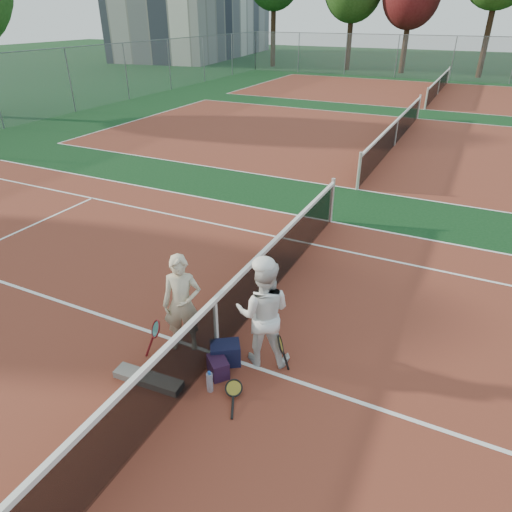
% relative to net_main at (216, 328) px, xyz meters
% --- Properties ---
extents(ground, '(130.00, 130.00, 0.00)m').
position_rel_net_main_xyz_m(ground, '(0.00, 0.00, -0.51)').
color(ground, black).
rests_on(ground, ground).
extents(court_main, '(23.77, 10.97, 0.01)m').
position_rel_net_main_xyz_m(court_main, '(0.00, 0.00, -0.51)').
color(court_main, maroon).
rests_on(court_main, ground).
extents(court_far_a, '(23.77, 10.97, 0.01)m').
position_rel_net_main_xyz_m(court_far_a, '(0.00, 13.50, -0.51)').
color(court_far_a, maroon).
rests_on(court_far_a, ground).
extents(court_far_b, '(23.77, 10.97, 0.01)m').
position_rel_net_main_xyz_m(court_far_b, '(0.00, 27.00, -0.51)').
color(court_far_b, maroon).
rests_on(court_far_b, ground).
extents(net_main, '(0.10, 10.98, 1.02)m').
position_rel_net_main_xyz_m(net_main, '(0.00, 0.00, 0.00)').
color(net_main, black).
rests_on(net_main, ground).
extents(net_far_a, '(0.10, 10.98, 1.02)m').
position_rel_net_main_xyz_m(net_far_a, '(0.00, 13.50, 0.00)').
color(net_far_a, black).
rests_on(net_far_a, ground).
extents(net_far_b, '(0.10, 10.98, 1.02)m').
position_rel_net_main_xyz_m(net_far_b, '(0.00, 27.00, 0.00)').
color(net_far_b, black).
rests_on(net_far_b, ground).
extents(fence_back, '(32.00, 0.06, 3.00)m').
position_rel_net_main_xyz_m(fence_back, '(0.00, 34.00, 0.99)').
color(fence_back, slate).
rests_on(fence_back, ground).
extents(player_a, '(0.68, 0.59, 1.57)m').
position_rel_net_main_xyz_m(player_a, '(-0.54, -0.04, 0.28)').
color(player_a, beige).
rests_on(player_a, ground).
extents(player_b, '(0.96, 0.84, 1.65)m').
position_rel_net_main_xyz_m(player_b, '(0.65, 0.23, 0.31)').
color(player_b, white).
rests_on(player_b, ground).
extents(racket_red, '(0.38, 0.38, 0.56)m').
position_rel_net_main_xyz_m(racket_red, '(-0.83, -0.34, -0.23)').
color(racket_red, maroon).
rests_on(racket_red, ground).
extents(racket_black_held, '(0.28, 0.32, 0.59)m').
position_rel_net_main_xyz_m(racket_black_held, '(0.97, 0.12, -0.22)').
color(racket_black_held, black).
rests_on(racket_black_held, ground).
extents(racket_spare, '(0.50, 0.66, 0.13)m').
position_rel_net_main_xyz_m(racket_spare, '(0.59, -0.58, -0.45)').
color(racket_spare, black).
rests_on(racket_spare, ground).
extents(sports_bag_navy, '(0.52, 0.48, 0.34)m').
position_rel_net_main_xyz_m(sports_bag_navy, '(0.19, -0.09, -0.34)').
color(sports_bag_navy, black).
rests_on(sports_bag_navy, ground).
extents(sports_bag_purple, '(0.41, 0.40, 0.28)m').
position_rel_net_main_xyz_m(sports_bag_purple, '(0.22, -0.36, -0.37)').
color(sports_bag_purple, black).
rests_on(sports_bag_purple, ground).
extents(net_cover_canvas, '(1.04, 0.30, 0.11)m').
position_rel_net_main_xyz_m(net_cover_canvas, '(-0.57, -0.92, -0.46)').
color(net_cover_canvas, slate).
rests_on(net_cover_canvas, ground).
extents(water_bottle, '(0.09, 0.09, 0.30)m').
position_rel_net_main_xyz_m(water_bottle, '(0.28, -0.68, -0.36)').
color(water_bottle, silver).
rests_on(water_bottle, ground).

